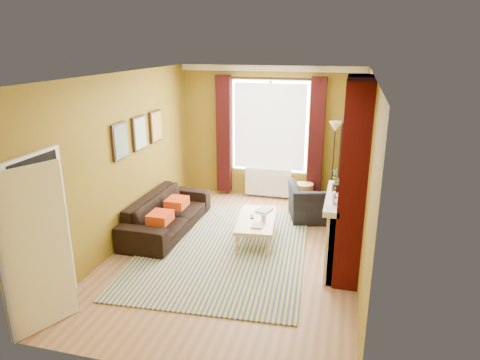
# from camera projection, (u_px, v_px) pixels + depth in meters

# --- Properties ---
(ground) EXTENTS (5.50, 5.50, 0.00)m
(ground) POSITION_uv_depth(u_px,v_px,m) (236.00, 252.00, 6.92)
(ground) COLOR #8F6441
(ground) RESTS_ON ground
(room_walls) EXTENTS (3.82, 5.54, 2.83)m
(room_walls) POSITION_uv_depth(u_px,v_px,m) (280.00, 168.00, 6.59)
(room_walls) COLOR olive
(room_walls) RESTS_ON ground
(striped_rug) EXTENTS (2.89, 3.83, 0.02)m
(striped_rug) POSITION_uv_depth(u_px,v_px,m) (223.00, 248.00, 7.04)
(striped_rug) COLOR navy
(striped_rug) RESTS_ON ground
(sofa) EXTENTS (0.90, 2.22, 0.65)m
(sofa) POSITION_uv_depth(u_px,v_px,m) (167.00, 213.00, 7.65)
(sofa) COLOR black
(sofa) RESTS_ON ground
(armchair) EXTENTS (1.28, 1.18, 0.70)m
(armchair) POSITION_uv_depth(u_px,v_px,m) (318.00, 202.00, 8.09)
(armchair) COLOR black
(armchair) RESTS_ON ground
(coffee_table) EXTENTS (0.75, 1.29, 0.41)m
(coffee_table) POSITION_uv_depth(u_px,v_px,m) (256.00, 221.00, 7.21)
(coffee_table) COLOR tan
(coffee_table) RESTS_ON ground
(wicker_stool) EXTENTS (0.47, 0.47, 0.46)m
(wicker_stool) POSITION_uv_depth(u_px,v_px,m) (304.00, 194.00, 8.86)
(wicker_stool) COLOR olive
(wicker_stool) RESTS_ON ground
(floor_lamp) EXTENTS (0.27, 0.27, 1.78)m
(floor_lamp) POSITION_uv_depth(u_px,v_px,m) (335.00, 141.00, 8.37)
(floor_lamp) COLOR black
(floor_lamp) RESTS_ON ground
(book_a) EXTENTS (0.19, 0.25, 0.02)m
(book_a) POSITION_uv_depth(u_px,v_px,m) (252.00, 225.00, 6.91)
(book_a) COLOR #999999
(book_a) RESTS_ON coffee_table
(book_b) EXTENTS (0.30, 0.37, 0.02)m
(book_b) POSITION_uv_depth(u_px,v_px,m) (258.00, 209.00, 7.59)
(book_b) COLOR #999999
(book_b) RESTS_ON coffee_table
(mug) EXTENTS (0.12, 0.12, 0.10)m
(mug) POSITION_uv_depth(u_px,v_px,m) (264.00, 218.00, 7.11)
(mug) COLOR #999999
(mug) RESTS_ON coffee_table
(tv_remote) EXTENTS (0.09, 0.17, 0.02)m
(tv_remote) POSITION_uv_depth(u_px,v_px,m) (252.00, 216.00, 7.25)
(tv_remote) COLOR #28282B
(tv_remote) RESTS_ON coffee_table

